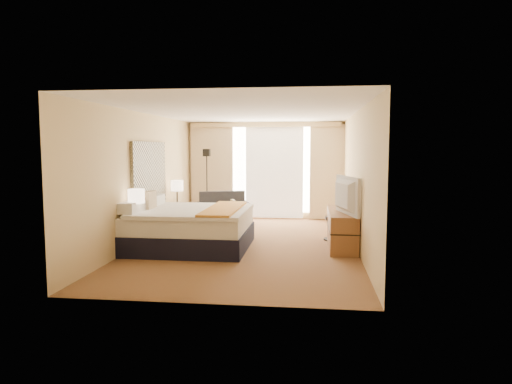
# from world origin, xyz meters

# --- Properties ---
(floor) EXTENTS (4.20, 7.00, 0.02)m
(floor) POSITION_xyz_m (0.00, 0.00, 0.00)
(floor) COLOR #592619
(floor) RESTS_ON ground
(ceiling) EXTENTS (4.20, 7.00, 0.02)m
(ceiling) POSITION_xyz_m (0.00, 0.00, 2.60)
(ceiling) COLOR white
(ceiling) RESTS_ON wall_back
(wall_back) EXTENTS (4.20, 0.02, 2.60)m
(wall_back) POSITION_xyz_m (0.00, 3.50, 1.30)
(wall_back) COLOR #CDB77D
(wall_back) RESTS_ON ground
(wall_front) EXTENTS (4.20, 0.02, 2.60)m
(wall_front) POSITION_xyz_m (0.00, -3.50, 1.30)
(wall_front) COLOR #CDB77D
(wall_front) RESTS_ON ground
(wall_left) EXTENTS (0.02, 7.00, 2.60)m
(wall_left) POSITION_xyz_m (-2.10, 0.00, 1.30)
(wall_left) COLOR #CDB77D
(wall_left) RESTS_ON ground
(wall_right) EXTENTS (0.02, 7.00, 2.60)m
(wall_right) POSITION_xyz_m (2.10, 0.00, 1.30)
(wall_right) COLOR #CDB77D
(wall_right) RESTS_ON ground
(headboard) EXTENTS (0.06, 1.85, 1.50)m
(headboard) POSITION_xyz_m (-2.06, 0.20, 1.28)
(headboard) COLOR black
(headboard) RESTS_ON wall_left
(nightstand_left) EXTENTS (0.45, 0.52, 0.55)m
(nightstand_left) POSITION_xyz_m (-1.87, -1.05, 0.28)
(nightstand_left) COLOR brown
(nightstand_left) RESTS_ON floor
(nightstand_right) EXTENTS (0.45, 0.52, 0.55)m
(nightstand_right) POSITION_xyz_m (-1.87, 1.45, 0.28)
(nightstand_right) COLOR brown
(nightstand_right) RESTS_ON floor
(media_dresser) EXTENTS (0.50, 1.80, 0.70)m
(media_dresser) POSITION_xyz_m (1.83, 0.00, 0.35)
(media_dresser) COLOR brown
(media_dresser) RESTS_ON floor
(window) EXTENTS (2.30, 0.02, 2.30)m
(window) POSITION_xyz_m (0.25, 3.47, 1.32)
(window) COLOR white
(window) RESTS_ON wall_back
(curtains) EXTENTS (4.12, 0.19, 2.56)m
(curtains) POSITION_xyz_m (-0.00, 3.39, 1.41)
(curtains) COLOR beige
(curtains) RESTS_ON floor
(bed) EXTENTS (2.23, 2.03, 1.08)m
(bed) POSITION_xyz_m (-1.06, -0.45, 0.40)
(bed) COLOR black
(bed) RESTS_ON floor
(loveseat) EXTENTS (1.43, 1.08, 0.79)m
(loveseat) POSITION_xyz_m (-0.96, 2.49, 0.26)
(loveseat) COLOR maroon
(loveseat) RESTS_ON floor
(floor_lamp) EXTENTS (0.24, 0.24, 1.88)m
(floor_lamp) POSITION_xyz_m (-1.50, 2.98, 1.33)
(floor_lamp) COLOR black
(floor_lamp) RESTS_ON floor
(desk_chair) EXTENTS (0.47, 0.47, 0.97)m
(desk_chair) POSITION_xyz_m (1.79, 0.64, 0.43)
(desk_chair) COLOR black
(desk_chair) RESTS_ON floor
(lamp_left) EXTENTS (0.29, 0.29, 0.62)m
(lamp_left) POSITION_xyz_m (-1.88, -1.01, 1.03)
(lamp_left) COLOR black
(lamp_left) RESTS_ON nightstand_left
(lamp_right) EXTENTS (0.29, 0.29, 0.60)m
(lamp_right) POSITION_xyz_m (-1.87, 1.47, 1.02)
(lamp_right) COLOR black
(lamp_right) RESTS_ON nightstand_right
(tissue_box) EXTENTS (0.14, 0.14, 0.11)m
(tissue_box) POSITION_xyz_m (-1.80, -1.11, 0.60)
(tissue_box) COLOR #7C95C0
(tissue_box) RESTS_ON nightstand_left
(telephone) EXTENTS (0.19, 0.16, 0.07)m
(telephone) POSITION_xyz_m (-1.77, 1.58, 0.59)
(telephone) COLOR black
(telephone) RESTS_ON nightstand_right
(television) EXTENTS (0.45, 1.20, 0.69)m
(television) POSITION_xyz_m (1.78, -0.44, 1.05)
(television) COLOR black
(television) RESTS_ON media_dresser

